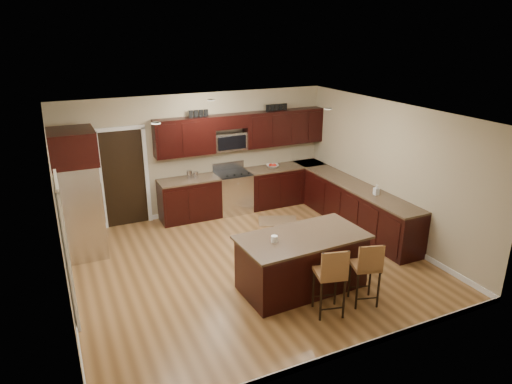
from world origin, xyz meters
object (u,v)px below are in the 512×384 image
stool_mid (331,274)px  stool_right (367,267)px  range (233,192)px  island (302,263)px  refrigerator (78,193)px

stool_mid → stool_right: size_ratio=1.04×
range → stool_mid: bearing=-93.3°
island → range: bearing=83.6°
range → refrigerator: bearing=-167.0°
refrigerator → stool_mid: bearing=-49.7°
stool_mid → stool_right: 0.64m
island → refrigerator: 4.19m
stool_right → stool_mid: bearing=-163.0°
island → stool_mid: 0.88m
stool_mid → refrigerator: refrigerator is taller
island → stool_mid: bearing=-93.2°
stool_mid → refrigerator: size_ratio=0.46×
island → refrigerator: (-3.06, 2.75, 0.78)m
stool_mid → stool_right: bearing=14.3°
range → refrigerator: refrigerator is taller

